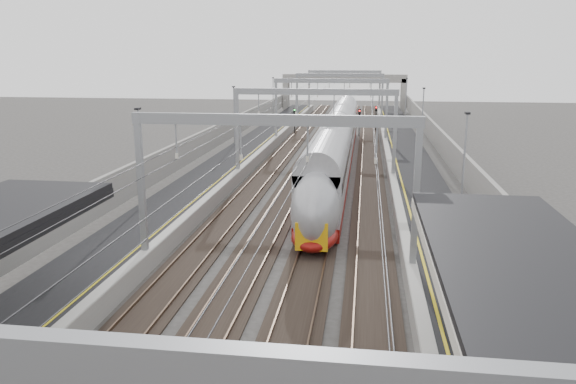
% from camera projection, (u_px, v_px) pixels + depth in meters
% --- Properties ---
extents(platform_left, '(4.00, 120.00, 1.00)m').
position_uv_depth(platform_left, '(227.00, 168.00, 49.44)').
color(platform_left, black).
rests_on(platform_left, ground).
extents(platform_right, '(4.00, 120.00, 1.00)m').
position_uv_depth(platform_right, '(412.00, 173.00, 47.31)').
color(platform_right, black).
rests_on(platform_right, ground).
extents(tracks, '(11.40, 140.00, 0.20)m').
position_uv_depth(tracks, '(317.00, 175.00, 48.48)').
color(tracks, black).
rests_on(tracks, ground).
extents(overhead_line, '(13.00, 140.00, 6.60)m').
position_uv_depth(overhead_line, '(324.00, 98.00, 53.41)').
color(overhead_line, gray).
rests_on(overhead_line, platform_left).
extents(overbridge, '(22.00, 2.20, 6.90)m').
position_uv_depth(overbridge, '(344.00, 83.00, 100.17)').
color(overbridge, gray).
rests_on(overbridge, ground).
extents(wall_left, '(0.30, 120.00, 3.20)m').
position_uv_depth(wall_left, '(191.00, 154.00, 49.60)').
color(wall_left, gray).
rests_on(wall_left, ground).
extents(wall_right, '(0.30, 120.00, 3.20)m').
position_uv_depth(wall_right, '(452.00, 161.00, 46.62)').
color(wall_right, gray).
rests_on(wall_right, ground).
extents(train, '(2.61, 47.64, 4.14)m').
position_uv_depth(train, '(336.00, 150.00, 49.20)').
color(train, maroon).
rests_on(train, ground).
extents(signal_green, '(0.32, 0.32, 3.48)m').
position_uv_depth(signal_green, '(295.00, 116.00, 73.16)').
color(signal_green, black).
rests_on(signal_green, ground).
extents(signal_red_near, '(0.32, 0.32, 3.48)m').
position_uv_depth(signal_red_near, '(359.00, 117.00, 72.07)').
color(signal_red_near, black).
rests_on(signal_red_near, ground).
extents(signal_red_far, '(0.32, 0.32, 3.48)m').
position_uv_depth(signal_red_far, '(376.00, 114.00, 76.64)').
color(signal_red_far, black).
rests_on(signal_red_far, ground).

